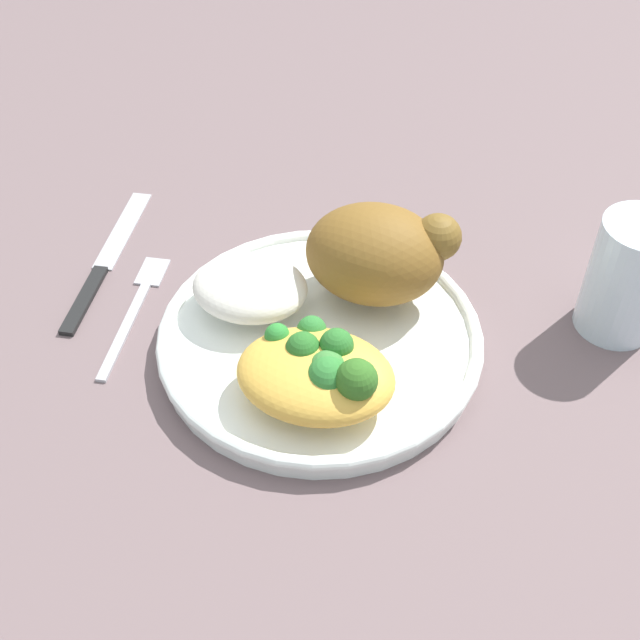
{
  "coord_description": "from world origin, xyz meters",
  "views": [
    {
      "loc": [
        0.1,
        -0.42,
        0.46
      ],
      "look_at": [
        0.0,
        0.0,
        0.03
      ],
      "focal_mm": 45.31,
      "sensor_mm": 36.0,
      "label": 1
    }
  ],
  "objects_px": {
    "rice_pile": "(250,287)",
    "knife": "(101,268)",
    "plate": "(320,338)",
    "fork": "(135,306)",
    "mac_cheese_with_broccoli": "(318,372)",
    "roasted_chicken": "(379,253)",
    "water_glass": "(628,277)"
  },
  "relations": [
    {
      "from": "plate",
      "to": "fork",
      "type": "bearing_deg",
      "value": 177.2
    },
    {
      "from": "rice_pile",
      "to": "knife",
      "type": "xyz_separation_m",
      "value": [
        -0.14,
        0.03,
        -0.03
      ]
    },
    {
      "from": "mac_cheese_with_broccoli",
      "to": "fork",
      "type": "distance_m",
      "value": 0.19
    },
    {
      "from": "rice_pile",
      "to": "mac_cheese_with_broccoli",
      "type": "bearing_deg",
      "value": -46.11
    },
    {
      "from": "roasted_chicken",
      "to": "knife",
      "type": "bearing_deg",
      "value": -177.46
    },
    {
      "from": "fork",
      "to": "water_glass",
      "type": "bearing_deg",
      "value": 11.08
    },
    {
      "from": "rice_pile",
      "to": "fork",
      "type": "distance_m",
      "value": 0.1
    },
    {
      "from": "knife",
      "to": "roasted_chicken",
      "type": "bearing_deg",
      "value": 2.54
    },
    {
      "from": "knife",
      "to": "water_glass",
      "type": "relative_size",
      "value": 1.93
    },
    {
      "from": "knife",
      "to": "water_glass",
      "type": "height_order",
      "value": "water_glass"
    },
    {
      "from": "roasted_chicken",
      "to": "rice_pile",
      "type": "height_order",
      "value": "roasted_chicken"
    },
    {
      "from": "mac_cheese_with_broccoli",
      "to": "fork",
      "type": "relative_size",
      "value": 0.78
    },
    {
      "from": "roasted_chicken",
      "to": "water_glass",
      "type": "xyz_separation_m",
      "value": [
        0.19,
        0.03,
        -0.01
      ]
    },
    {
      "from": "plate",
      "to": "water_glass",
      "type": "relative_size",
      "value": 2.52
    },
    {
      "from": "plate",
      "to": "roasted_chicken",
      "type": "height_order",
      "value": "roasted_chicken"
    },
    {
      "from": "rice_pile",
      "to": "water_glass",
      "type": "bearing_deg",
      "value": 13.19
    },
    {
      "from": "water_glass",
      "to": "plate",
      "type": "bearing_deg",
      "value": -159.71
    },
    {
      "from": "plate",
      "to": "mac_cheese_with_broccoli",
      "type": "height_order",
      "value": "mac_cheese_with_broccoli"
    },
    {
      "from": "knife",
      "to": "fork",
      "type": "bearing_deg",
      "value": -37.86
    },
    {
      "from": "mac_cheese_with_broccoli",
      "to": "fork",
      "type": "height_order",
      "value": "mac_cheese_with_broccoli"
    },
    {
      "from": "roasted_chicken",
      "to": "knife",
      "type": "xyz_separation_m",
      "value": [
        -0.24,
        -0.01,
        -0.06
      ]
    },
    {
      "from": "rice_pile",
      "to": "fork",
      "type": "height_order",
      "value": "rice_pile"
    },
    {
      "from": "rice_pile",
      "to": "knife",
      "type": "bearing_deg",
      "value": 168.92
    },
    {
      "from": "water_glass",
      "to": "roasted_chicken",
      "type": "bearing_deg",
      "value": -171.84
    },
    {
      "from": "water_glass",
      "to": "knife",
      "type": "bearing_deg",
      "value": -174.96
    },
    {
      "from": "rice_pile",
      "to": "fork",
      "type": "bearing_deg",
      "value": -175.14
    },
    {
      "from": "roasted_chicken",
      "to": "fork",
      "type": "bearing_deg",
      "value": -166.09
    },
    {
      "from": "plate",
      "to": "water_glass",
      "type": "distance_m",
      "value": 0.24
    },
    {
      "from": "rice_pile",
      "to": "knife",
      "type": "relative_size",
      "value": 0.47
    },
    {
      "from": "plate",
      "to": "knife",
      "type": "height_order",
      "value": "plate"
    },
    {
      "from": "plate",
      "to": "roasted_chicken",
      "type": "relative_size",
      "value": 2.13
    },
    {
      "from": "mac_cheese_with_broccoli",
      "to": "water_glass",
      "type": "bearing_deg",
      "value": 34.26
    }
  ]
}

